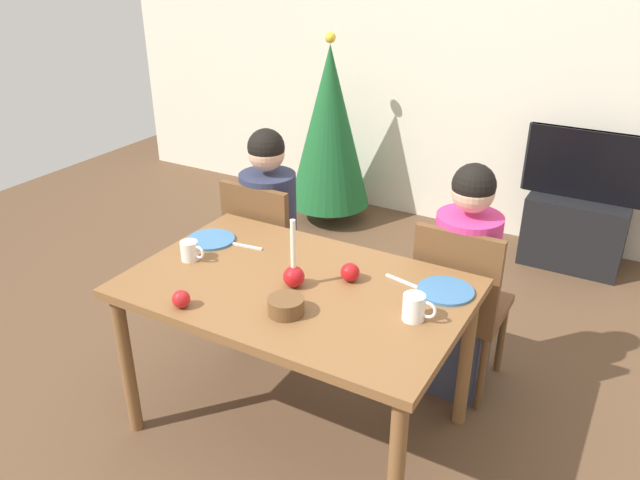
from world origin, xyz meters
TOP-DOWN VIEW (x-y plane):
  - ground_plane at (0.00, 0.00)m, footprint 7.68×7.68m
  - back_wall at (0.00, 2.60)m, footprint 6.40×0.10m
  - dining_table at (0.00, 0.00)m, footprint 1.40×0.90m
  - chair_left at (-0.57, 0.61)m, footprint 0.40×0.40m
  - chair_right at (0.52, 0.61)m, footprint 0.40×0.40m
  - person_left_child at (-0.57, 0.64)m, footprint 0.30×0.30m
  - person_right_child at (0.52, 0.64)m, footprint 0.30×0.30m
  - tv_stand at (0.80, 2.30)m, footprint 0.64×0.40m
  - tv at (0.80, 2.30)m, footprint 0.79×0.05m
  - christmas_tree at (-1.02, 2.13)m, footprint 0.62×0.62m
  - candle_centerpiece at (0.00, -0.02)m, footprint 0.09×0.09m
  - plate_left at (-0.57, 0.15)m, footprint 0.23×0.23m
  - plate_right at (0.56, 0.25)m, footprint 0.23×0.23m
  - mug_left at (-0.52, -0.04)m, footprint 0.12×0.08m
  - mug_right at (0.52, -0.01)m, footprint 0.13×0.08m
  - fork_left at (-0.39, 0.18)m, footprint 0.18×0.03m
  - fork_right at (0.38, 0.23)m, footprint 0.18×0.05m
  - bowl_walnuts at (0.08, -0.21)m, footprint 0.14×0.14m
  - apple_near_candle at (0.18, 0.14)m, footprint 0.08×0.08m
  - apple_by_left_plate at (-0.30, -0.37)m, footprint 0.07×0.07m

SIDE VIEW (x-z plane):
  - ground_plane at x=0.00m, z-range 0.00..0.00m
  - tv_stand at x=0.80m, z-range 0.00..0.48m
  - chair_left at x=-0.57m, z-range 0.06..0.96m
  - chair_right at x=0.52m, z-range 0.06..0.96m
  - person_left_child at x=-0.57m, z-range -0.02..1.16m
  - person_right_child at x=0.52m, z-range -0.02..1.16m
  - dining_table at x=0.00m, z-range 0.29..1.04m
  - tv at x=0.80m, z-range 0.48..0.94m
  - christmas_tree at x=-1.02m, z-range 0.03..1.47m
  - fork_left at x=-0.39m, z-range 0.75..0.76m
  - fork_right at x=0.38m, z-range 0.75..0.76m
  - plate_left at x=-0.57m, z-range 0.75..0.76m
  - plate_right at x=0.56m, z-range 0.75..0.76m
  - bowl_walnuts at x=0.08m, z-range 0.75..0.82m
  - apple_by_left_plate at x=-0.30m, z-range 0.75..0.82m
  - apple_near_candle at x=0.18m, z-range 0.75..0.83m
  - mug_left at x=-0.52m, z-range 0.75..0.84m
  - mug_right at x=0.52m, z-range 0.75..0.85m
  - candle_centerpiece at x=0.00m, z-range 0.66..0.96m
  - back_wall at x=0.00m, z-range 0.00..2.60m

